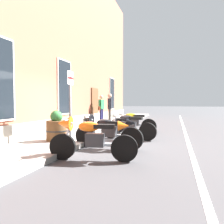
% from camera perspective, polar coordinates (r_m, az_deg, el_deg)
% --- Properties ---
extents(ground_plane, '(140.00, 140.00, 0.00)m').
position_cam_1_polar(ground_plane, '(7.80, -4.78, -7.84)').
color(ground_plane, '#38383A').
extents(sidewalk, '(33.29, 2.22, 0.15)m').
position_cam_1_polar(sidewalk, '(8.24, -12.05, -6.80)').
color(sidewalk, gray).
rests_on(sidewalk, ground_plane).
extents(lane_stripe, '(33.29, 0.12, 0.01)m').
position_cam_1_polar(lane_stripe, '(7.30, 19.65, -8.66)').
color(lane_stripe, silver).
rests_on(lane_stripe, ground_plane).
extents(motorcycle_orange_sport, '(0.64, 2.15, 1.07)m').
position_cam_1_polar(motorcycle_orange_sport, '(5.29, -5.91, -6.43)').
color(motorcycle_orange_sport, black).
rests_on(motorcycle_orange_sport, ground_plane).
extents(motorcycle_black_sport, '(0.62, 2.20, 1.03)m').
position_cam_1_polar(motorcycle_black_sport, '(6.68, -1.75, -4.72)').
color(motorcycle_black_sport, black).
rests_on(motorcycle_black_sport, ground_plane).
extents(motorcycle_black_naked, '(0.62, 2.12, 0.99)m').
position_cam_1_polar(motorcycle_black_naked, '(8.27, 4.26, -3.80)').
color(motorcycle_black_naked, black).
rests_on(motorcycle_black_naked, ground_plane).
extents(motorcycle_yellow_naked, '(0.62, 2.10, 0.98)m').
position_cam_1_polar(motorcycle_yellow_naked, '(9.88, 5.39, -2.78)').
color(motorcycle_yellow_naked, black).
rests_on(motorcycle_yellow_naked, ground_plane).
extents(pedestrian_dark_jacket, '(0.65, 0.28, 1.76)m').
position_cam_1_polar(pedestrian_dark_jacket, '(12.70, -0.60, 1.36)').
color(pedestrian_dark_jacket, '#38332D').
rests_on(pedestrian_dark_jacket, sidewalk).
extents(pedestrian_striped_shirt, '(0.66, 0.27, 1.69)m').
position_cam_1_polar(pedestrian_striped_shirt, '(13.48, -2.80, 1.24)').
color(pedestrian_striped_shirt, '#1E1E4C').
rests_on(pedestrian_striped_shirt, sidewalk).
extents(parking_sign, '(0.36, 0.07, 2.31)m').
position_cam_1_polar(parking_sign, '(7.38, -10.89, 4.38)').
color(parking_sign, '#4C4C51').
rests_on(parking_sign, sidewalk).
extents(barrel_planter, '(0.69, 0.69, 0.99)m').
position_cam_1_polar(barrel_planter, '(7.42, -14.28, -4.12)').
color(barrel_planter, brown).
rests_on(barrel_planter, sidewalk).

